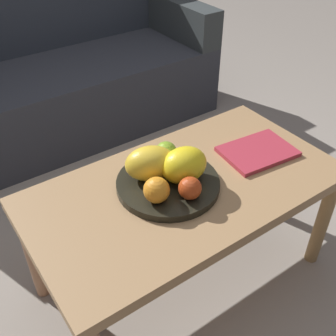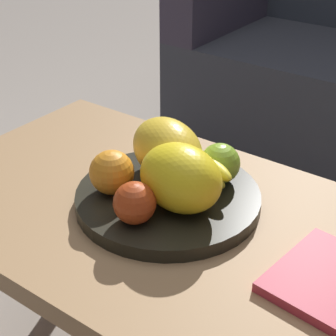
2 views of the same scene
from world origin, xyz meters
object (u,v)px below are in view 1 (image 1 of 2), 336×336
at_px(magazine, 258,152).
at_px(apple_front, 190,188).
at_px(couch, 60,76).
at_px(melon_large_front, 150,163).
at_px(apple_left, 165,153).
at_px(coffee_table, 185,197).
at_px(melon_smaller_beside, 184,165).
at_px(banana_bunch, 161,162).
at_px(fruit_bowl, 168,183).
at_px(orange_front, 157,190).

bearing_deg(magazine, apple_front, -163.22).
height_order(couch, melon_large_front, couch).
xyz_separation_m(apple_left, magazine, (0.32, -0.12, -0.05)).
relative_size(coffee_table, melon_smaller_beside, 6.85).
height_order(couch, apple_left, couch).
xyz_separation_m(melon_large_front, banana_bunch, (0.05, 0.02, -0.03)).
height_order(apple_front, banana_bunch, apple_front).
xyz_separation_m(melon_smaller_beside, banana_bunch, (-0.03, 0.09, -0.03)).
xyz_separation_m(apple_front, magazine, (0.36, 0.07, -0.05)).
relative_size(fruit_bowl, melon_large_front, 2.06).
bearing_deg(apple_left, fruit_bowl, -119.30).
bearing_deg(magazine, coffee_table, -175.75).
xyz_separation_m(fruit_bowl, orange_front, (-0.08, -0.06, 0.05)).
bearing_deg(melon_smaller_beside, couch, 85.06).
relative_size(melon_large_front, orange_front, 2.02).
xyz_separation_m(melon_smaller_beside, apple_left, (0.00, 0.11, -0.02)).
bearing_deg(magazine, banana_bunch, 170.70).
bearing_deg(melon_large_front, apple_front, -73.57).
bearing_deg(magazine, fruit_bowl, -179.27).
distance_m(fruit_bowl, apple_front, 0.11).
relative_size(couch, apple_front, 24.02).
bearing_deg(banana_bunch, melon_smaller_beside, -71.19).
relative_size(melon_smaller_beside, orange_front, 1.89).
xyz_separation_m(fruit_bowl, apple_left, (0.05, 0.09, 0.05)).
height_order(coffee_table, apple_front, apple_front).
bearing_deg(apple_front, coffee_table, 60.09).
relative_size(fruit_bowl, apple_left, 4.45).
height_order(fruit_bowl, apple_front, apple_front).
distance_m(apple_front, magazine, 0.37).
relative_size(apple_front, apple_left, 0.95).
distance_m(coffee_table, banana_bunch, 0.15).
distance_m(fruit_bowl, magazine, 0.37).
height_order(melon_smaller_beside, magazine, melon_smaller_beside).
bearing_deg(orange_front, apple_left, 47.81).
bearing_deg(melon_large_front, couch, 81.20).
xyz_separation_m(apple_front, apple_left, (0.04, 0.19, 0.00)).
relative_size(coffee_table, fruit_bowl, 3.12).
xyz_separation_m(melon_smaller_beside, magazine, (0.32, -0.01, -0.07)).
bearing_deg(apple_front, magazine, 10.69).
relative_size(coffee_table, orange_front, 12.95).
xyz_separation_m(couch, magazine, (0.21, -1.33, 0.16)).
bearing_deg(melon_smaller_beside, coffee_table, -2.39).
distance_m(melon_large_front, banana_bunch, 0.06).
relative_size(melon_smaller_beside, apple_front, 2.12).
distance_m(apple_front, apple_left, 0.19).
bearing_deg(couch, magazine, -81.10).
height_order(apple_front, apple_left, apple_left).
relative_size(couch, magazine, 6.80).
distance_m(couch, banana_bunch, 1.26).
bearing_deg(coffee_table, fruit_bowl, 155.24).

